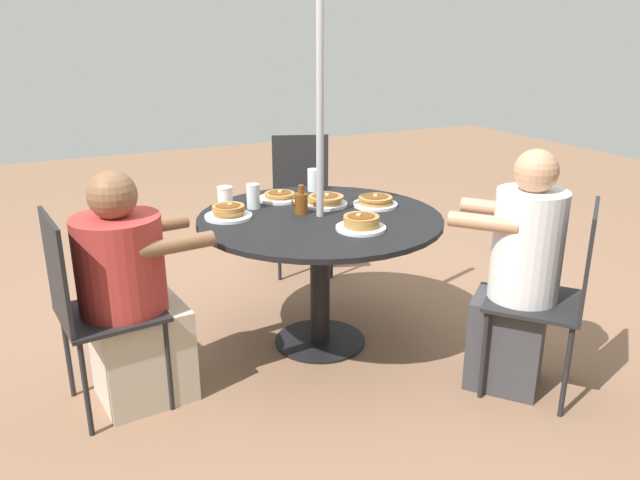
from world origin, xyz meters
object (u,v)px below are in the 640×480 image
at_px(pancake_plate_d, 228,212).
at_px(pancake_plate_e, 280,197).
at_px(patio_chair_south, 89,302).
at_px(pancake_plate_b, 361,223).
at_px(pancake_plate_c, 375,202).
at_px(pancake_plate_a, 325,201).
at_px(diner_south, 131,302).
at_px(patio_chair_east, 302,194).
at_px(drinking_glass_a, 314,180).
at_px(syrup_bottle, 301,203).
at_px(drinking_glass_b, 253,196).
at_px(diner_north, 518,282).
at_px(coffee_cup, 225,197).
at_px(patio_table, 320,237).
at_px(patio_chair_north, 557,289).

distance_m(pancake_plate_d, pancake_plate_e, 0.43).
distance_m(patio_chair_south, pancake_plate_b, 1.30).
bearing_deg(pancake_plate_c, pancake_plate_a, -28.33).
xyz_separation_m(diner_south, pancake_plate_e, (-0.94, -0.50, 0.26)).
relative_size(patio_chair_east, drinking_glass_a, 7.14).
distance_m(pancake_plate_c, syrup_bottle, 0.43).
xyz_separation_m(diner_south, drinking_glass_a, (-1.21, -0.59, 0.31)).
relative_size(pancake_plate_e, drinking_glass_b, 1.84).
height_order(diner_north, coffee_cup, diner_north).
height_order(patio_chair_east, drinking_glass_a, patio_chair_east).
bearing_deg(patio_chair_east, pancake_plate_a, 92.87).
xyz_separation_m(patio_table, pancake_plate_e, (0.06, -0.39, 0.13)).
bearing_deg(syrup_bottle, patio_chair_east, -114.85).
distance_m(pancake_plate_a, pancake_plate_c, 0.28).
height_order(patio_chair_north, drinking_glass_a, patio_chair_north).
bearing_deg(patio_chair_south, diner_north, 63.90).
height_order(pancake_plate_a, pancake_plate_c, pancake_plate_a).
distance_m(patio_chair_north, pancake_plate_b, 0.96).
xyz_separation_m(patio_table, drinking_glass_a, (-0.20, -0.49, 0.18)).
distance_m(patio_chair_north, patio_chair_south, 2.10).
relative_size(patio_table, patio_chair_east, 1.36).
distance_m(patio_chair_east, pancake_plate_a, 1.03).
bearing_deg(pancake_plate_b, patio_table, -74.66).
height_order(pancake_plate_a, drinking_glass_a, drinking_glass_a).
xyz_separation_m(diner_south, pancake_plate_b, (-1.09, 0.18, 0.27)).
bearing_deg(pancake_plate_a, pancake_plate_b, 85.72).
distance_m(patio_table, pancake_plate_c, 0.39).
xyz_separation_m(pancake_plate_e, syrup_bottle, (0.00, 0.30, 0.04)).
bearing_deg(patio_chair_north, patio_chair_south, 118.56).
height_order(pancake_plate_a, drinking_glass_b, drinking_glass_b).
xyz_separation_m(patio_table, diner_south, (1.01, 0.11, -0.13)).
xyz_separation_m(pancake_plate_c, pancake_plate_e, (0.42, -0.35, -0.01)).
relative_size(patio_chair_east, pancake_plate_c, 3.83).
xyz_separation_m(pancake_plate_b, drinking_glass_a, (-0.12, -0.78, 0.04)).
bearing_deg(patio_chair_north, syrup_bottle, 89.98).
xyz_separation_m(patio_chair_south, pancake_plate_e, (-1.13, -0.52, 0.22)).
bearing_deg(drinking_glass_b, pancake_plate_a, 161.10).
bearing_deg(pancake_plate_a, patio_chair_north, 120.16).
xyz_separation_m(diner_north, pancake_plate_c, (0.28, -0.83, 0.22)).
distance_m(patio_chair_north, pancake_plate_c, 1.07).
distance_m(patio_chair_south, pancake_plate_e, 1.26).
bearing_deg(syrup_bottle, drinking_glass_a, -123.97).
bearing_deg(pancake_plate_a, pancake_plate_e, -51.23).
relative_size(diner_north, patio_chair_south, 1.24).
bearing_deg(diner_north, pancake_plate_b, 99.24).
height_order(pancake_plate_d, pancake_plate_e, pancake_plate_d).
bearing_deg(pancake_plate_a, diner_north, 118.76).
relative_size(patio_chair_east, syrup_bottle, 6.13).
bearing_deg(patio_chair_south, patio_chair_east, 121.92).
bearing_deg(drinking_glass_a, pancake_plate_c, 109.19).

